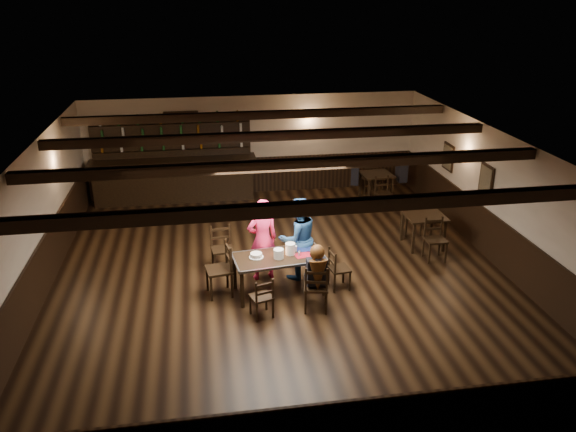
{
  "coord_description": "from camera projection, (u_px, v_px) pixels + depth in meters",
  "views": [
    {
      "loc": [
        -1.45,
        -9.91,
        5.36
      ],
      "look_at": [
        0.18,
        0.2,
        1.17
      ],
      "focal_mm": 35.0,
      "sensor_mm": 36.0,
      "label": 1
    }
  ],
  "objects": [
    {
      "name": "man_blue",
      "position": [
        298.0,
        238.0,
        10.91
      ],
      "size": [
        0.95,
        0.83,
        1.66
      ],
      "primitive_type": "imported",
      "rotation": [
        0.0,
        0.0,
        3.43
      ],
      "color": "navy",
      "rests_on": "ground"
    },
    {
      "name": "back_table_a",
      "position": [
        424.0,
        219.0,
        12.3
      ],
      "size": [
        0.85,
        0.85,
        0.75
      ],
      "color": "black",
      "rests_on": "ground"
    },
    {
      "name": "bar_counter",
      "position": [
        174.0,
        174.0,
        15.01
      ],
      "size": [
        4.36,
        0.7,
        2.2
      ],
      "color": "black",
      "rests_on": "ground"
    },
    {
      "name": "cake",
      "position": [
        256.0,
        255.0,
        10.3
      ],
      "size": [
        0.27,
        0.27,
        0.09
      ],
      "color": "white",
      "rests_on": "dining_table"
    },
    {
      "name": "bg_patron_right",
      "position": [
        402.0,
        167.0,
        15.13
      ],
      "size": [
        0.23,
        0.38,
        0.77
      ],
      "color": "black",
      "rests_on": "ground"
    },
    {
      "name": "bg_patron_left",
      "position": [
        355.0,
        172.0,
        14.93
      ],
      "size": [
        0.3,
        0.38,
        0.69
      ],
      "color": "black",
      "rests_on": "ground"
    },
    {
      "name": "ground",
      "position": [
        281.0,
        274.0,
        11.3
      ],
      "size": [
        10.0,
        10.0,
        0.0
      ],
      "primitive_type": "plane",
      "color": "black",
      "rests_on": "ground"
    },
    {
      "name": "chair_near_left",
      "position": [
        263.0,
        295.0,
        9.64
      ],
      "size": [
        0.44,
        0.43,
        0.77
      ],
      "color": "black",
      "rests_on": "ground"
    },
    {
      "name": "drink_glass",
      "position": [
        295.0,
        248.0,
        10.55
      ],
      "size": [
        0.06,
        0.06,
        0.1
      ],
      "primitive_type": "cylinder",
      "color": "silver",
      "rests_on": "dining_table"
    },
    {
      "name": "chair_far_pushed",
      "position": [
        222.0,
        244.0,
        11.34
      ],
      "size": [
        0.47,
        0.46,
        0.92
      ],
      "color": "black",
      "rests_on": "ground"
    },
    {
      "name": "plate_stack_a",
      "position": [
        279.0,
        254.0,
        10.26
      ],
      "size": [
        0.19,
        0.19,
        0.18
      ],
      "primitive_type": "cylinder",
      "color": "white",
      "rests_on": "dining_table"
    },
    {
      "name": "chair_end_left",
      "position": [
        223.0,
        265.0,
        10.37
      ],
      "size": [
        0.52,
        0.54,
        1.02
      ],
      "color": "black",
      "rests_on": "ground"
    },
    {
      "name": "back_table_b",
      "position": [
        376.0,
        177.0,
        14.98
      ],
      "size": [
        0.86,
        0.86,
        0.75
      ],
      "color": "black",
      "rests_on": "ground"
    },
    {
      "name": "menu_blue",
      "position": [
        305.0,
        249.0,
        10.63
      ],
      "size": [
        0.36,
        0.28,
        0.0
      ],
      "primitive_type": "cube",
      "rotation": [
        0.0,
        0.0,
        -0.18
      ],
      "color": "navy",
      "rests_on": "dining_table"
    },
    {
      "name": "room_shell",
      "position": [
        280.0,
        192.0,
        10.68
      ],
      "size": [
        9.02,
        10.02,
        2.71
      ],
      "color": "beige",
      "rests_on": "ground"
    },
    {
      "name": "chair_end_right",
      "position": [
        336.0,
        266.0,
        10.6
      ],
      "size": [
        0.41,
        0.43,
        0.82
      ],
      "color": "black",
      "rests_on": "ground"
    },
    {
      "name": "plate_stack_b",
      "position": [
        290.0,
        249.0,
        10.41
      ],
      "size": [
        0.19,
        0.19,
        0.22
      ],
      "primitive_type": "cylinder",
      "color": "white",
      "rests_on": "dining_table"
    },
    {
      "name": "woman_pink",
      "position": [
        262.0,
        239.0,
        10.86
      ],
      "size": [
        0.67,
        0.5,
        1.66
      ],
      "primitive_type": "imported",
      "rotation": [
        0.0,
        0.0,
        3.32
      ],
      "color": "#FF2649",
      "rests_on": "ground"
    },
    {
      "name": "seated_person",
      "position": [
        317.0,
        268.0,
        9.74
      ],
      "size": [
        0.35,
        0.52,
        0.85
      ],
      "color": "black",
      "rests_on": "ground"
    },
    {
      "name": "tea_light",
      "position": [
        278.0,
        253.0,
        10.42
      ],
      "size": [
        0.04,
        0.04,
        0.06
      ],
      "color": "#A5A8AD",
      "rests_on": "dining_table"
    },
    {
      "name": "chair_near_right",
      "position": [
        316.0,
        285.0,
        9.81
      ],
      "size": [
        0.5,
        0.48,
        0.91
      ],
      "color": "black",
      "rests_on": "ground"
    },
    {
      "name": "pepper_shaker",
      "position": [
        299.0,
        252.0,
        10.42
      ],
      "size": [
        0.03,
        0.03,
        0.08
      ],
      "primitive_type": "cylinder",
      "color": "#A5A8AD",
      "rests_on": "dining_table"
    },
    {
      "name": "salt_shaker",
      "position": [
        299.0,
        254.0,
        10.37
      ],
      "size": [
        0.03,
        0.03,
        0.08
      ],
      "primitive_type": "cylinder",
      "color": "silver",
      "rests_on": "dining_table"
    },
    {
      "name": "menu_red",
      "position": [
        303.0,
        255.0,
        10.4
      ],
      "size": [
        0.36,
        0.29,
        0.0
      ],
      "primitive_type": "cube",
      "rotation": [
        0.0,
        0.0,
        0.21
      ],
      "color": "maroon",
      "rests_on": "dining_table"
    },
    {
      "name": "dining_table",
      "position": [
        279.0,
        260.0,
        10.39
      ],
      "size": [
        1.76,
        1.02,
        0.75
      ],
      "color": "black",
      "rests_on": "ground"
    }
  ]
}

